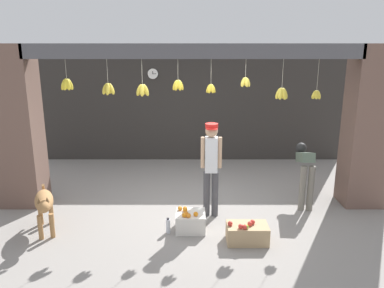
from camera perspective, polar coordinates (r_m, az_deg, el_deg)
The scene contains 12 objects.
ground_plane at distance 6.66m, azimuth 0.01°, elevation -9.94°, with size 60.00×60.00×0.00m, color gray.
shop_back_wall at distance 9.21m, azimuth -0.03°, elevation 6.16°, with size 7.38×0.12×2.82m, color #2D2B28.
shop_pillar_left at distance 7.17m, azimuth -25.09°, elevation 2.30°, with size 0.70×0.60×2.82m, color brown.
shop_pillar_right at distance 7.18m, azimuth 25.06°, elevation 2.32°, with size 0.70×0.60×2.82m, color brown.
storefront_awning at distance 6.18m, azimuth -0.16°, elevation 13.40°, with size 5.48×0.30×0.91m.
dog at distance 6.15m, azimuth -21.69°, elevation -8.41°, with size 0.51×0.94×0.70m.
shopkeeper at distance 6.11m, azimuth 2.84°, elevation -2.95°, with size 0.34×0.26×1.59m.
worker_stooping at distance 6.89m, azimuth 16.76°, elevation -3.53°, with size 0.28×0.80×1.05m.
fruit_crate_oranges at distance 5.92m, azimuth -0.34°, elevation -11.66°, with size 0.45×0.42×0.35m.
fruit_crate_apples at distance 5.65m, azimuth 8.30°, elevation -13.27°, with size 0.60×0.37×0.34m.
water_bottle at distance 5.86m, azimuth -3.76°, elevation -12.35°, with size 0.07×0.07×0.24m.
wall_clock at distance 9.10m, azimuth -6.09°, elevation 10.60°, with size 0.26×0.03×0.26m.
Camera 1 is at (-0.01, -6.06, 2.78)m, focal length 35.00 mm.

